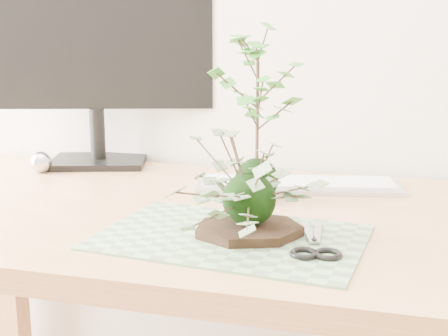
{
  "coord_description": "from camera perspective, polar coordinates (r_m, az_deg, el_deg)",
  "views": [
    {
      "loc": [
        0.27,
        0.18,
        1.07
      ],
      "look_at": [
        0.0,
        1.14,
        0.84
      ],
      "focal_mm": 50.0,
      "sensor_mm": 36.0,
      "label": 1
    }
  ],
  "objects": [
    {
      "name": "desk",
      "position": [
        1.15,
        3.54,
        -8.36
      ],
      "size": [
        1.6,
        0.7,
        0.74
      ],
      "color": "tan",
      "rests_on": "ground_plane"
    },
    {
      "name": "cutting_mat",
      "position": [
        0.99,
        0.66,
        -6.34
      ],
      "size": [
        0.43,
        0.31,
        0.0
      ],
      "primitive_type": "cube",
      "rotation": [
        0.0,
        0.0,
        -0.09
      ],
      "color": "#576D53",
      "rests_on": "desk"
    },
    {
      "name": "stone_dish",
      "position": [
        0.99,
        2.28,
        -5.67
      ],
      "size": [
        0.23,
        0.23,
        0.01
      ],
      "primitive_type": "cylinder",
      "rotation": [
        0.0,
        0.0,
        0.35
      ],
      "color": "black",
      "rests_on": "cutting_mat"
    },
    {
      "name": "ivy_kokedama",
      "position": [
        0.97,
        2.33,
        -0.61
      ],
      "size": [
        0.28,
        0.28,
        0.17
      ],
      "rotation": [
        0.0,
        0.0,
        -0.2
      ],
      "color": "black",
      "rests_on": "stone_dish"
    },
    {
      "name": "maple_kokedama",
      "position": [
        1.15,
        3.11,
        8.68
      ],
      "size": [
        0.21,
        0.21,
        0.35
      ],
      "rotation": [
        0.0,
        0.0,
        0.18
      ],
      "color": "black",
      "rests_on": "desk"
    },
    {
      "name": "keyboard",
      "position": [
        1.3,
        6.78,
        -1.51
      ],
      "size": [
        0.43,
        0.21,
        0.02
      ],
      "rotation": [
        0.0,
        0.0,
        0.21
      ],
      "color": "#B4B4BE",
      "rests_on": "desk"
    },
    {
      "name": "monitor",
      "position": [
        1.51,
        -11.69,
        10.84
      ],
      "size": [
        0.54,
        0.22,
        0.49
      ],
      "rotation": [
        0.0,
        0.0,
        0.3
      ],
      "color": "black",
      "rests_on": "desk"
    },
    {
      "name": "foil_ball",
      "position": [
        1.48,
        -16.39,
        0.54
      ],
      "size": [
        0.05,
        0.05,
        0.05
      ],
      "primitive_type": "sphere",
      "color": "silver",
      "rests_on": "desk"
    },
    {
      "name": "scissors",
      "position": [
        0.93,
        8.07,
        -7.28
      ],
      "size": [
        0.08,
        0.17,
        0.01
      ],
      "rotation": [
        0.0,
        0.0,
        0.18
      ],
      "color": "gray",
      "rests_on": "cutting_mat"
    }
  ]
}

